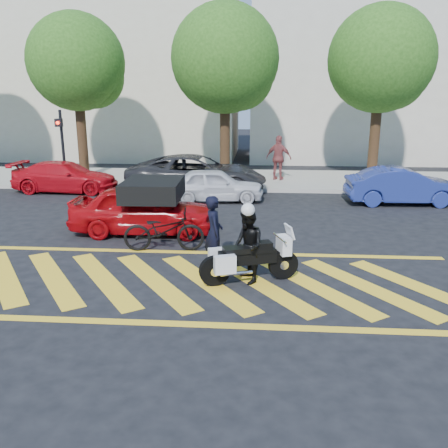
# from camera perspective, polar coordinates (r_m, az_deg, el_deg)

# --- Properties ---
(ground) EXTENTS (90.00, 90.00, 0.00)m
(ground) POSITION_cam_1_polar(r_m,az_deg,el_deg) (10.07, -4.97, -6.90)
(ground) COLOR black
(ground) RESTS_ON ground
(sidewalk) EXTENTS (60.00, 5.00, 0.15)m
(sidewalk) POSITION_cam_1_polar(r_m,az_deg,el_deg) (21.57, 0.11, 5.40)
(sidewalk) COLOR #9E998E
(sidewalk) RESTS_ON ground
(crosswalk) EXTENTS (12.33, 4.00, 0.01)m
(crosswalk) POSITION_cam_1_polar(r_m,az_deg,el_deg) (10.08, -5.19, -6.87)
(crosswalk) COLOR yellow
(crosswalk) RESTS_ON ground
(building_left) EXTENTS (16.00, 8.00, 10.00)m
(building_left) POSITION_cam_1_polar(r_m,az_deg,el_deg) (31.69, -13.86, 17.09)
(building_left) COLOR beige
(building_left) RESTS_ON ground
(building_right) EXTENTS (16.00, 8.00, 11.00)m
(building_right) POSITION_cam_1_polar(r_m,az_deg,el_deg) (31.14, 19.07, 17.68)
(building_right) COLOR beige
(building_right) RESTS_ON ground
(tree_left) EXTENTS (4.20, 4.20, 7.26)m
(tree_left) POSITION_cam_1_polar(r_m,az_deg,el_deg) (22.72, -16.95, 17.73)
(tree_left) COLOR black
(tree_left) RESTS_ON ground
(tree_center) EXTENTS (4.60, 4.60, 7.56)m
(tree_center) POSITION_cam_1_polar(r_m,az_deg,el_deg) (21.34, 0.49, 18.83)
(tree_center) COLOR black
(tree_center) RESTS_ON ground
(tree_right) EXTENTS (4.40, 4.40, 7.41)m
(tree_right) POSITION_cam_1_polar(r_m,az_deg,el_deg) (21.89, 18.63, 17.85)
(tree_right) COLOR black
(tree_right) RESTS_ON ground
(signal_pole) EXTENTS (0.28, 0.43, 3.20)m
(signal_pole) POSITION_cam_1_polar(r_m,az_deg,el_deg) (20.66, -18.92, 9.31)
(signal_pole) COLOR black
(signal_pole) RESTS_ON ground
(officer_bike) EXTENTS (0.52, 0.68, 1.66)m
(officer_bike) POSITION_cam_1_polar(r_m,az_deg,el_deg) (10.55, -1.21, -1.01)
(officer_bike) COLOR black
(officer_bike) RESTS_ON ground
(bicycle) EXTENTS (2.07, 0.92, 1.05)m
(bicycle) POSITION_cam_1_polar(r_m,az_deg,el_deg) (11.90, -7.25, -0.76)
(bicycle) COLOR black
(bicycle) RESTS_ON ground
(police_motorcycle) EXTENTS (2.06, 1.06, 0.94)m
(police_motorcycle) POSITION_cam_1_polar(r_m,az_deg,el_deg) (9.84, 2.91, -4.21)
(police_motorcycle) COLOR black
(police_motorcycle) RESTS_ON ground
(officer_moto) EXTENTS (0.81, 0.91, 1.56)m
(officer_moto) POSITION_cam_1_polar(r_m,az_deg,el_deg) (9.76, 2.84, -2.70)
(officer_moto) COLOR black
(officer_moto) RESTS_ON ground
(red_convertible) EXTENTS (4.10, 1.76, 1.38)m
(red_convertible) POSITION_cam_1_polar(r_m,az_deg,el_deg) (13.46, -9.63, 1.76)
(red_convertible) COLOR #AC070D
(red_convertible) RESTS_ON ground
(parked_left) EXTENTS (4.21, 1.79, 1.21)m
(parked_left) POSITION_cam_1_polar(r_m,az_deg,el_deg) (20.10, -18.54, 5.41)
(parked_left) COLOR red
(parked_left) RESTS_ON ground
(parked_mid_left) EXTENTS (5.46, 2.52, 1.52)m
(parked_mid_left) POSITION_cam_1_polar(r_m,az_deg,el_deg) (18.81, -3.28, 6.01)
(parked_mid_left) COLOR black
(parked_mid_left) RESTS_ON ground
(parked_mid_right) EXTENTS (3.68, 1.77, 1.21)m
(parked_mid_right) POSITION_cam_1_polar(r_m,az_deg,el_deg) (17.37, -1.13, 4.74)
(parked_mid_right) COLOR silver
(parked_mid_right) RESTS_ON ground
(parked_right) EXTENTS (3.99, 1.50, 1.30)m
(parked_right) POSITION_cam_1_polar(r_m,az_deg,el_deg) (18.05, 20.71, 4.30)
(parked_right) COLOR navy
(parked_right) RESTS_ON ground
(pedestrian_right) EXTENTS (1.23, 0.82, 1.93)m
(pedestrian_right) POSITION_cam_1_polar(r_m,az_deg,el_deg) (21.02, 6.60, 7.91)
(pedestrian_right) COLOR brown
(pedestrian_right) RESTS_ON sidewalk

